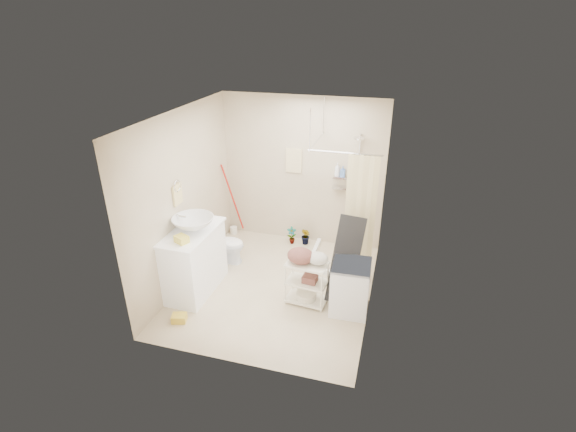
% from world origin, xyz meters
% --- Properties ---
extents(floor, '(3.20, 3.20, 0.00)m').
position_xyz_m(floor, '(0.00, 0.00, 0.00)').
color(floor, beige).
rests_on(floor, ground).
extents(ceiling, '(2.80, 3.20, 0.04)m').
position_xyz_m(ceiling, '(0.00, 0.00, 2.60)').
color(ceiling, silver).
rests_on(ceiling, ground).
extents(wall_back, '(2.80, 0.04, 2.60)m').
position_xyz_m(wall_back, '(0.00, 1.60, 1.30)').
color(wall_back, beige).
rests_on(wall_back, ground).
extents(wall_front, '(2.80, 0.04, 2.60)m').
position_xyz_m(wall_front, '(0.00, -1.60, 1.30)').
color(wall_front, beige).
rests_on(wall_front, ground).
extents(wall_left, '(0.04, 3.20, 2.60)m').
position_xyz_m(wall_left, '(-1.40, 0.00, 1.30)').
color(wall_left, beige).
rests_on(wall_left, ground).
extents(wall_right, '(0.04, 3.20, 2.60)m').
position_xyz_m(wall_right, '(1.40, 0.00, 1.30)').
color(wall_right, beige).
rests_on(wall_right, ground).
extents(vanity, '(0.65, 1.13, 0.98)m').
position_xyz_m(vanity, '(-1.16, -0.36, 0.49)').
color(vanity, white).
rests_on(vanity, ground).
extents(sink, '(0.75, 0.75, 0.20)m').
position_xyz_m(sink, '(-1.11, -0.33, 1.08)').
color(sink, silver).
rests_on(sink, vanity).
extents(counter_basket, '(0.22, 0.20, 0.10)m').
position_xyz_m(counter_basket, '(-1.10, -0.69, 1.03)').
color(counter_basket, '#DECC44').
rests_on(counter_basket, vanity).
extents(floor_basket, '(0.32, 0.28, 0.15)m').
position_xyz_m(floor_basket, '(-1.02, -1.11, 0.07)').
color(floor_basket, yellow).
rests_on(floor_basket, ground).
extents(toilet, '(0.65, 0.38, 0.66)m').
position_xyz_m(toilet, '(-1.04, 0.51, 0.33)').
color(toilet, white).
rests_on(toilet, ground).
extents(mop, '(0.17, 0.17, 1.39)m').
position_xyz_m(mop, '(-1.29, 1.45, 0.69)').
color(mop, '#B4180F').
rests_on(mop, ground).
extents(potted_plant_a, '(0.20, 0.17, 0.32)m').
position_xyz_m(potted_plant_a, '(-0.13, 1.37, 0.16)').
color(potted_plant_a, brown).
rests_on(potted_plant_a, ground).
extents(potted_plant_b, '(0.23, 0.23, 0.33)m').
position_xyz_m(potted_plant_b, '(0.13, 1.41, 0.17)').
color(potted_plant_b, '#9A562E').
rests_on(potted_plant_b, ground).
extents(hanging_towel, '(0.28, 0.03, 0.42)m').
position_xyz_m(hanging_towel, '(-0.15, 1.58, 1.50)').
color(hanging_towel, beige).
rests_on(hanging_towel, wall_back).
extents(towel_ring, '(0.04, 0.22, 0.34)m').
position_xyz_m(towel_ring, '(-1.38, -0.20, 1.47)').
color(towel_ring, '#E7D083').
rests_on(towel_ring, wall_left).
extents(tp_holder, '(0.08, 0.12, 0.14)m').
position_xyz_m(tp_holder, '(-1.36, 0.05, 0.72)').
color(tp_holder, silver).
rests_on(tp_holder, wall_left).
extents(shower, '(1.10, 1.10, 2.10)m').
position_xyz_m(shower, '(0.85, 1.05, 1.05)').
color(shower, white).
rests_on(shower, ground).
extents(shampoo_bottle_a, '(0.09, 0.09, 0.22)m').
position_xyz_m(shampoo_bottle_a, '(0.61, 1.51, 1.43)').
color(shampoo_bottle_a, silver).
rests_on(shampoo_bottle_a, shower).
extents(shampoo_bottle_b, '(0.08, 0.08, 0.17)m').
position_xyz_m(shampoo_bottle_b, '(0.70, 1.53, 1.41)').
color(shampoo_bottle_b, '#496CAB').
rests_on(shampoo_bottle_b, shower).
extents(washing_machine, '(0.52, 0.54, 0.74)m').
position_xyz_m(washing_machine, '(1.14, -0.23, 0.37)').
color(washing_machine, silver).
rests_on(washing_machine, ground).
extents(laundry_rack, '(0.60, 0.39, 0.78)m').
position_xyz_m(laundry_rack, '(0.53, -0.23, 0.39)').
color(laundry_rack, silver).
rests_on(laundry_rack, ground).
extents(ironing_board, '(0.38, 0.16, 1.31)m').
position_xyz_m(ironing_board, '(1.02, -0.01, 0.65)').
color(ironing_board, black).
rests_on(ironing_board, ground).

